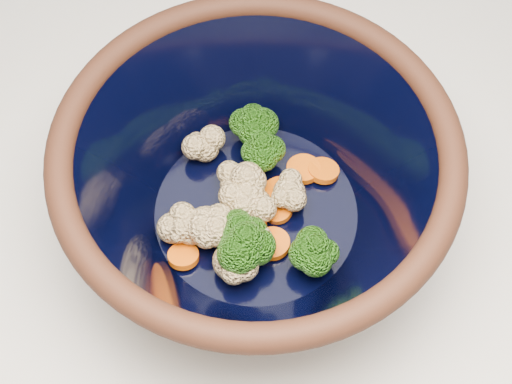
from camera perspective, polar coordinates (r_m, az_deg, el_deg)
name	(u,v)px	position (r m, az deg, el deg)	size (l,w,h in m)	color
ground	(275,379)	(1.53, 1.56, -14.70)	(3.00, 3.00, 0.00)	#9E7A54
counter	(282,298)	(1.10, 2.11, -8.47)	(1.20, 1.20, 0.90)	silver
mixing_bowl	(256,184)	(0.58, 0.00, 0.67)	(0.40, 0.40, 0.14)	black
vegetable_pile	(247,211)	(0.59, -0.76, -1.54)	(0.16, 0.17, 0.06)	#608442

